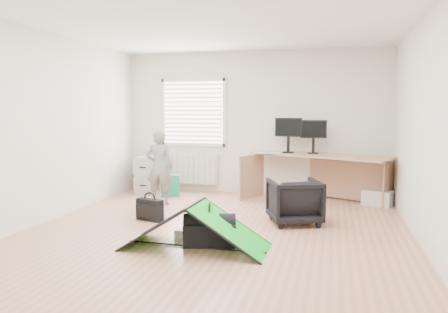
% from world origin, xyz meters
% --- Properties ---
extents(ground, '(5.50, 5.50, 0.00)m').
position_xyz_m(ground, '(0.00, 0.00, 0.00)').
color(ground, tan).
rests_on(ground, ground).
extents(back_wall, '(5.00, 0.02, 2.70)m').
position_xyz_m(back_wall, '(0.00, 2.75, 1.35)').
color(back_wall, silver).
rests_on(back_wall, ground).
extents(window, '(1.20, 0.06, 1.20)m').
position_xyz_m(window, '(-1.20, 2.71, 1.55)').
color(window, silver).
rests_on(window, back_wall).
extents(radiator, '(1.00, 0.12, 0.60)m').
position_xyz_m(radiator, '(-1.20, 2.67, 0.45)').
color(radiator, silver).
rests_on(radiator, back_wall).
extents(desk, '(2.52, 1.71, 0.83)m').
position_xyz_m(desk, '(1.24, 2.31, 0.41)').
color(desk, '#A77B5D').
rests_on(desk, ground).
extents(filing_cabinet, '(0.56, 0.68, 0.71)m').
position_xyz_m(filing_cabinet, '(-2.00, 2.38, 0.35)').
color(filing_cabinet, '#9EA2A3').
rests_on(filing_cabinet, ground).
extents(monitor_left, '(0.49, 0.15, 0.46)m').
position_xyz_m(monitor_left, '(0.69, 2.44, 1.06)').
color(monitor_left, black).
rests_on(monitor_left, desk).
extents(monitor_right, '(0.46, 0.14, 0.44)m').
position_xyz_m(monitor_right, '(1.13, 2.40, 1.04)').
color(monitor_right, black).
rests_on(monitor_right, desk).
extents(keyboard, '(0.48, 0.20, 0.02)m').
position_xyz_m(keyboard, '(0.34, 2.28, 0.84)').
color(keyboard, beige).
rests_on(keyboard, desk).
extents(thermos, '(0.08, 0.08, 0.22)m').
position_xyz_m(thermos, '(1.11, 2.46, 0.94)').
color(thermos, '#D57B77').
rests_on(thermos, desk).
extents(office_chair, '(0.88, 0.89, 0.63)m').
position_xyz_m(office_chair, '(0.96, 0.64, 0.32)').
color(office_chair, black).
rests_on(office_chair, ground).
extents(person, '(0.50, 0.37, 1.27)m').
position_xyz_m(person, '(-1.37, 1.37, 0.64)').
color(person, slate).
rests_on(person, ground).
extents(kite, '(1.70, 0.79, 0.52)m').
position_xyz_m(kite, '(-0.05, -0.76, 0.26)').
color(kite, green).
rests_on(kite, ground).
extents(storage_crate, '(0.54, 0.47, 0.26)m').
position_xyz_m(storage_crate, '(2.22, 2.19, 0.13)').
color(storage_crate, silver).
rests_on(storage_crate, ground).
extents(tote_bag, '(0.37, 0.26, 0.40)m').
position_xyz_m(tote_bag, '(-1.45, 2.06, 0.20)').
color(tote_bag, '#1C8B64').
rests_on(tote_bag, ground).
extents(laptop_bag, '(0.44, 0.25, 0.32)m').
position_xyz_m(laptop_bag, '(-1.08, 0.29, 0.16)').
color(laptop_bag, black).
rests_on(laptop_bag, ground).
extents(white_box, '(0.13, 0.13, 0.11)m').
position_xyz_m(white_box, '(-0.36, -0.45, 0.05)').
color(white_box, silver).
rests_on(white_box, ground).
extents(duffel_bag, '(0.67, 0.45, 0.27)m').
position_xyz_m(duffel_bag, '(0.08, -0.61, 0.13)').
color(duffel_bag, black).
rests_on(duffel_bag, ground).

